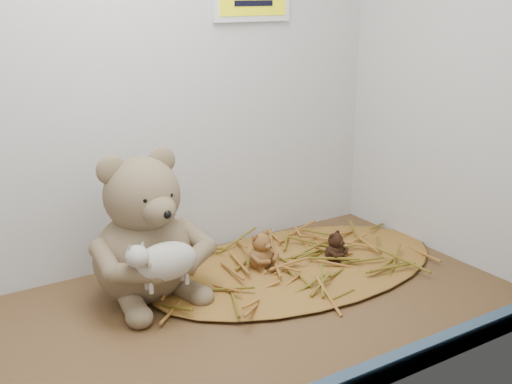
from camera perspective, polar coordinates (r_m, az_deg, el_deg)
alcove_shell at (r=105.93cm, az=-8.40°, el=12.15°), size 120.40×60.20×90.40cm
straw_bed at (r=132.44cm, az=3.75°, el=-6.56°), size 64.62×37.52×1.25cm
main_teddy at (r=117.56cm, az=-10.11°, el=-3.01°), size 24.47×25.59×27.81cm
toy_lamb at (r=110.23cm, az=-7.99°, el=-6.13°), size 14.41×8.80×9.31cm
mini_teddy_tan at (r=128.67cm, az=0.44°, el=-5.07°), size 7.73×7.98×7.79cm
mini_teddy_brown at (r=133.35cm, az=7.01°, el=-4.70°), size 6.74×6.91×6.39cm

